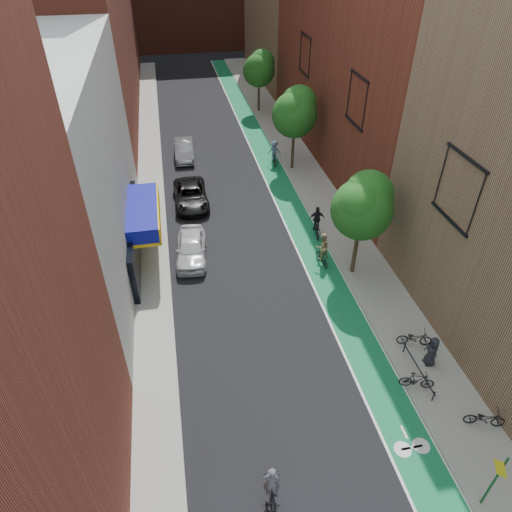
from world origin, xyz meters
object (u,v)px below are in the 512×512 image
parked_car_white (191,248)px  cyclist_lane_near (322,250)px  cyclist_lead (272,491)px  cyclist_lane_mid (317,225)px  cyclist_lane_far (274,154)px  parked_car_silver (184,150)px  pedestrian (432,351)px  parked_car_black (191,195)px

parked_car_white → cyclist_lane_near: size_ratio=2.08×
cyclist_lead → cyclist_lane_mid: size_ratio=0.97×
cyclist_lane_far → parked_car_silver: bearing=-6.9°
parked_car_silver → pedestrian: size_ratio=2.74×
cyclist_lane_near → cyclist_lane_far: size_ratio=1.04×
cyclist_lane_far → cyclist_lane_mid: bearing=105.3°
parked_car_black → cyclist_lane_mid: size_ratio=2.43×
parked_car_white → cyclist_lane_near: cyclist_lane_near is taller
cyclist_lane_far → pedestrian: size_ratio=1.26×
cyclist_lead → cyclist_lane_far: 27.82m
parked_car_black → cyclist_lane_far: (7.45, 5.27, 0.20)m
parked_car_black → parked_car_silver: (0.08, 8.02, 0.03)m
parked_car_black → cyclist_lane_near: bearing=-50.6°
cyclist_lane_near → cyclist_lane_mid: 3.06m
parked_car_white → pedestrian: size_ratio=2.72×
parked_car_black → cyclist_lane_mid: bearing=-36.2°
parked_car_black → cyclist_lead: (1.10, -21.82, -0.04)m
parked_car_black → cyclist_lane_far: bearing=35.1°
parked_car_black → parked_car_silver: parked_car_silver is taller
parked_car_white → parked_car_silver: parked_car_white is taller
parked_car_white → cyclist_lane_far: cyclist_lane_far is taller
cyclist_lane_mid → cyclist_lead: bearing=76.5°
pedestrian → parked_car_black: bearing=-152.0°
parked_car_black → cyclist_lead: 21.85m
cyclist_lead → cyclist_lane_far: cyclist_lane_far is taller
parked_car_silver → cyclist_lane_far: size_ratio=2.17×
cyclist_lane_far → cyclist_lead: bearing=90.4°
parked_car_black → parked_car_silver: 8.02m
cyclist_lane_near → cyclist_lane_mid: size_ratio=1.01×
cyclist_lead → parked_car_silver: bearing=-74.5°
cyclist_lane_near → parked_car_white: bearing=-26.4°
cyclist_lane_mid → parked_car_silver: bearing=-51.7°
parked_car_white → parked_car_black: 6.62m
parked_car_black → parked_car_silver: bearing=89.2°
parked_car_silver → pedestrian: pedestrian is taller
cyclist_lane_far → pedestrian: (2.28, -22.44, 0.05)m
cyclist_lane_near → cyclist_lead: bearing=53.9°
cyclist_lead → cyclist_lane_far: size_ratio=0.99×
cyclist_lane_near → cyclist_lane_far: (0.28, 13.93, -0.05)m
cyclist_lane_near → pedestrian: size_ratio=1.31×
parked_car_white → parked_car_black: (0.51, 6.60, -0.05)m
cyclist_lane_near → pedestrian: cyclist_lane_near is taller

